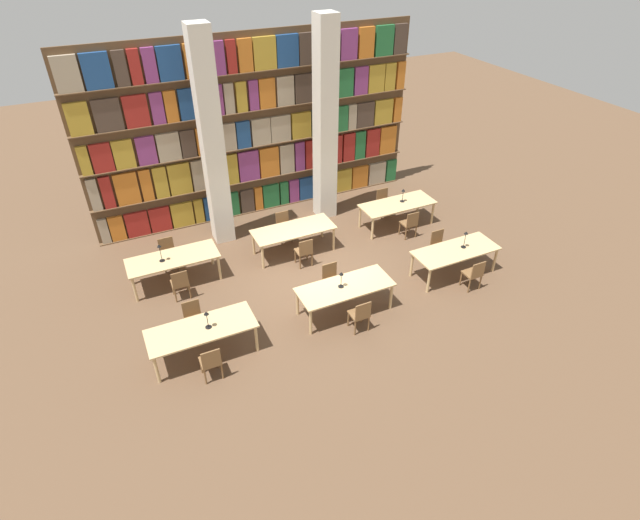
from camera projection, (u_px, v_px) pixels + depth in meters
ground_plane at (318, 278)px, 13.45m from camera, size 40.00×40.00×0.00m
bookshelf_bank at (258, 130)px, 15.11m from camera, size 10.33×0.35×5.50m
pillar_left at (212, 143)px, 13.43m from camera, size 0.57×0.57×6.00m
pillar_center at (325, 124)px, 14.62m from camera, size 0.57×0.57×6.00m
reading_table_0 at (202, 331)px, 10.76m from camera, size 2.33×0.93×0.78m
chair_0 at (211, 362)px, 10.32m from camera, size 0.42×0.40×0.88m
chair_1 at (194, 318)px, 11.43m from camera, size 0.42×0.40×0.88m
desk_lamp_0 at (207, 317)px, 10.57m from camera, size 0.14×0.14×0.44m
reading_table_1 at (345, 289)px, 11.96m from camera, size 2.33×0.93×0.78m
chair_2 at (360, 314)px, 11.53m from camera, size 0.42×0.40×0.88m
chair_3 at (331, 279)px, 12.65m from camera, size 0.42×0.40×0.88m
desk_lamp_1 at (341, 277)px, 11.73m from camera, size 0.14×0.14×0.43m
reading_table_2 at (455, 252)px, 13.24m from camera, size 2.33×0.93×0.78m
chair_4 at (474, 274)px, 12.83m from camera, size 0.42×0.40×0.88m
chair_5 at (439, 245)px, 13.94m from camera, size 0.42×0.40×0.88m
desk_lamp_2 at (465, 237)px, 13.11m from camera, size 0.14×0.14×0.49m
reading_table_3 at (173, 260)px, 12.94m from camera, size 2.33×0.93×0.78m
chair_6 at (180, 283)px, 12.51m from camera, size 0.42×0.40×0.88m
chair_7 at (168, 253)px, 13.62m from camera, size 0.42×0.40×0.88m
desk_lamp_3 at (160, 250)px, 12.58m from camera, size 0.14×0.14×0.50m
reading_table_4 at (293, 231)px, 14.11m from camera, size 2.33×0.93×0.78m
chair_8 at (304, 251)px, 13.68m from camera, size 0.42×0.40×0.88m
chair_9 at (284, 225)px, 14.80m from camera, size 0.42×0.40×0.88m
reading_table_5 at (397, 206)px, 15.34m from camera, size 2.33×0.93×0.78m
chair_10 at (410, 223)px, 14.90m from camera, size 0.42×0.40×0.88m
chair_11 at (384, 202)px, 16.02m from camera, size 0.42×0.40×0.88m
desk_lamp_4 at (403, 193)px, 15.23m from camera, size 0.14×0.14×0.42m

